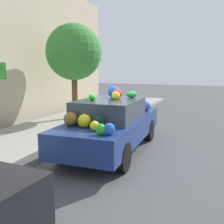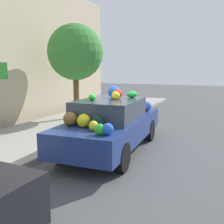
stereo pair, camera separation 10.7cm
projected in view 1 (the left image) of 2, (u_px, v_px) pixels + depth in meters
ground_plane at (109, 150)px, 7.35m from camera, size 60.00×60.00×0.00m
sidewalk_curb at (33, 137)px, 8.40m from camera, size 24.00×3.20×0.15m
street_tree at (74, 53)px, 10.89m from camera, size 2.33×2.33×3.94m
fire_hydrant at (72, 124)px, 8.42m from camera, size 0.20×0.20×0.70m
art_car at (111, 124)px, 7.14m from camera, size 4.51×1.95×1.77m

